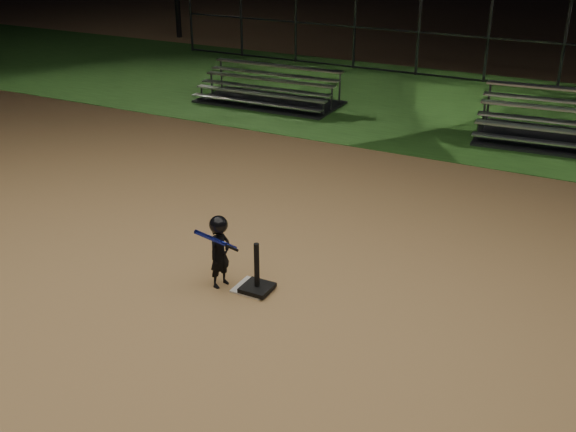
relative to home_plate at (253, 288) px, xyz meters
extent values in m
plane|color=#AA7F4D|center=(0.00, 0.00, -0.01)|extent=(80.00, 80.00, 0.00)
cube|color=#224D19|center=(0.00, 10.00, -0.01)|extent=(60.00, 8.00, 0.01)
cube|color=beige|center=(0.00, 0.00, 0.00)|extent=(0.45, 0.45, 0.02)
cube|color=black|center=(0.09, -0.04, 0.04)|extent=(0.38, 0.38, 0.06)
cylinder|color=black|center=(0.09, -0.04, 0.38)|extent=(0.07, 0.07, 0.62)
imported|color=black|center=(-0.42, -0.11, 0.44)|extent=(0.29, 0.37, 0.90)
sphere|color=black|center=(-0.42, -0.11, 0.87)|extent=(0.24, 0.24, 0.24)
cylinder|color=#1623BF|center=(-0.37, -0.26, 0.73)|extent=(0.35, 0.52, 0.43)
cylinder|color=black|center=(-0.21, -0.14, 0.60)|extent=(0.13, 0.18, 0.14)
cube|color=#A5A6AA|center=(-4.30, 7.74, 0.35)|extent=(3.58, 0.28, 0.04)
cube|color=#A5A6AA|center=(-4.30, 7.48, 0.18)|extent=(3.58, 0.28, 0.03)
cube|color=#A5A6AA|center=(-4.31, 8.23, 0.60)|extent=(3.58, 0.28, 0.04)
cube|color=#A5A6AA|center=(-4.31, 7.98, 0.44)|extent=(3.58, 0.28, 0.03)
cube|color=#A5A6AA|center=(-4.32, 8.72, 0.85)|extent=(3.58, 0.28, 0.04)
cube|color=#A5A6AA|center=(-4.32, 8.47, 0.69)|extent=(3.58, 0.28, 0.03)
cube|color=#38383D|center=(-4.31, 8.23, 0.01)|extent=(3.61, 1.81, 0.05)
cube|color=#38383D|center=(0.00, 13.00, 0.04)|extent=(20.00, 0.05, 0.05)
cube|color=#38383D|center=(0.00, 13.00, 1.24)|extent=(20.00, 0.05, 0.05)
cylinder|color=#38383D|center=(-10.00, 13.00, 1.24)|extent=(0.08, 0.08, 2.50)
cylinder|color=#38383D|center=(-5.00, 13.00, 1.24)|extent=(0.08, 0.08, 2.50)
cylinder|color=#38383D|center=(0.00, 13.00, 1.24)|extent=(0.08, 0.08, 2.50)
camera|label=1|loc=(4.05, -6.75, 4.61)|focal=42.89mm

